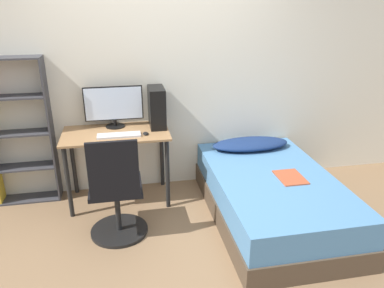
# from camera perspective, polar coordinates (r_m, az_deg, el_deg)

# --- Properties ---
(ground_plane) EXTENTS (14.00, 14.00, 0.00)m
(ground_plane) POSITION_cam_1_polar(r_m,az_deg,el_deg) (3.36, -1.93, -16.31)
(ground_plane) COLOR #846647
(wall_back) EXTENTS (8.00, 0.05, 2.50)m
(wall_back) POSITION_cam_1_polar(r_m,az_deg,el_deg) (4.07, -5.23, 10.09)
(wall_back) COLOR silver
(wall_back) RESTS_ON ground_plane
(desk) EXTENTS (1.07, 0.60, 0.77)m
(desk) POSITION_cam_1_polar(r_m,az_deg,el_deg) (3.91, -11.40, 0.05)
(desk) COLOR #997047
(desk) RESTS_ON ground_plane
(bookshelf) EXTENTS (0.72, 0.22, 1.53)m
(bookshelf) POSITION_cam_1_polar(r_m,az_deg,el_deg) (4.23, -26.73, 1.10)
(bookshelf) COLOR #38383D
(bookshelf) RESTS_ON ground_plane
(office_chair) EXTENTS (0.53, 0.53, 0.99)m
(office_chair) POSITION_cam_1_polar(r_m,az_deg,el_deg) (3.42, -11.42, -8.15)
(office_chair) COLOR black
(office_chair) RESTS_ON ground_plane
(bed) EXTENTS (1.14, 1.89, 0.47)m
(bed) POSITION_cam_1_polar(r_m,az_deg,el_deg) (3.78, 12.05, -7.89)
(bed) COLOR #4C3D2D
(bed) RESTS_ON ground_plane
(pillow) EXTENTS (0.86, 0.36, 0.11)m
(pillow) POSITION_cam_1_polar(r_m,az_deg,el_deg) (4.23, 8.88, 0.02)
(pillow) COLOR navy
(pillow) RESTS_ON bed
(magazine) EXTENTS (0.24, 0.32, 0.01)m
(magazine) POSITION_cam_1_polar(r_m,az_deg,el_deg) (3.66, 14.76, -4.92)
(magazine) COLOR #B24C2D
(magazine) RESTS_ON bed
(monitor) EXTENTS (0.60, 0.20, 0.43)m
(monitor) POSITION_cam_1_polar(r_m,az_deg,el_deg) (3.97, -11.84, 5.78)
(monitor) COLOR black
(monitor) RESTS_ON desk
(keyboard) EXTENTS (0.42, 0.14, 0.02)m
(keyboard) POSITION_cam_1_polar(r_m,az_deg,el_deg) (3.75, -11.06, 1.31)
(keyboard) COLOR silver
(keyboard) RESTS_ON desk
(pc_tower) EXTENTS (0.16, 0.33, 0.42)m
(pc_tower) POSITION_cam_1_polar(r_m,az_deg,el_deg) (3.93, -5.39, 5.60)
(pc_tower) COLOR black
(pc_tower) RESTS_ON desk
(mouse) EXTENTS (0.06, 0.09, 0.02)m
(mouse) POSITION_cam_1_polar(r_m,az_deg,el_deg) (3.76, -7.07, 1.60)
(mouse) COLOR black
(mouse) RESTS_ON desk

